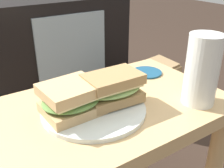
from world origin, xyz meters
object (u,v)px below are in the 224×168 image
Objects in this scene: plate at (94,109)px; paper_bag at (154,93)px; beer_glass at (202,71)px; sandwich_front at (72,100)px; tv_cabinet at (36,52)px; sandwich_back at (113,88)px; coaster at (147,72)px.

paper_bag is at bearing 35.65° from plate.
beer_glass is (0.23, -0.10, 0.07)m from plate.
sandwich_front reaches higher than paper_bag.
beer_glass reaches higher than paper_bag.
tv_cabinet reaches higher than plate.
sandwich_back is (-0.13, -0.96, 0.22)m from tv_cabinet.
tv_cabinet reaches higher than sandwich_back.
plate is 0.26m from beer_glass.
plate is 1.42× the size of beer_glass.
sandwich_front is (-0.05, 0.00, 0.04)m from plate.
coaster is 0.56m from paper_bag.
coaster is 0.28× the size of paper_bag.
sandwich_back is at bearing 151.55° from beer_glass.
sandwich_back is at bearing -97.70° from tv_cabinet.
sandwich_front is at bearing 175.92° from plate.
plate is 2.63× the size of coaster.
paper_bag is (0.63, 0.42, -0.35)m from sandwich_front.
sandwich_back is at bearing -4.08° from plate.
tv_cabinet is 0.88m from coaster.
sandwich_back is 0.20m from beer_glass.
sandwich_front is 0.91× the size of sandwich_back.
paper_bag is (0.40, -0.54, -0.14)m from tv_cabinet.
plate reaches higher than coaster.
coaster is at bearing -137.21° from paper_bag.
sandwich_back is (0.05, -0.00, 0.04)m from plate.
coaster is at bearing 18.37° from sandwich_front.
beer_glass is at bearing -124.61° from paper_bag.
paper_bag is (0.35, 0.32, -0.31)m from coaster.
sandwich_back is at bearing -151.59° from coaster.
beer_glass reaches higher than tv_cabinet.
beer_glass is at bearing -87.43° from tv_cabinet.
tv_cabinet is 1.09m from beer_glass.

